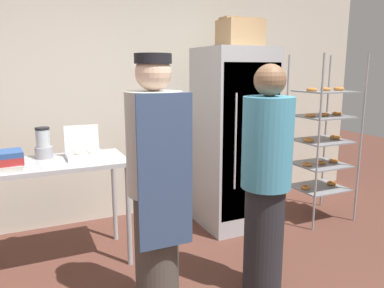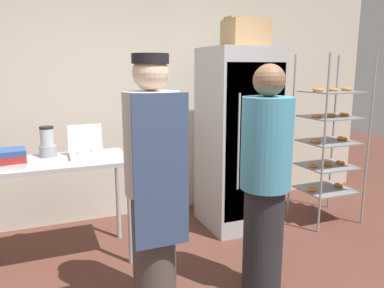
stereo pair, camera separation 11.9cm
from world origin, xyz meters
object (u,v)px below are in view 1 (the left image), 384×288
person_customer (266,181)px  baking_rack (322,139)px  blender_pitcher (43,145)px  person_baker (156,184)px  cardboard_storage_box (240,34)px  refrigerator (233,139)px  binder_stack (0,161)px  donut_box (84,153)px

person_customer → baking_rack: bearing=33.6°
blender_pitcher → person_baker: bearing=-60.4°
cardboard_storage_box → person_customer: size_ratio=0.25×
baking_rack → refrigerator: bearing=164.8°
person_customer → binder_stack: bearing=152.1°
binder_stack → person_customer: bearing=-27.9°
blender_pitcher → person_baker: 1.27m
binder_stack → person_customer: 1.98m
person_baker → person_customer: 0.81m
baking_rack → person_customer: baking_rack is taller
baking_rack → cardboard_storage_box: cardboard_storage_box is taller
binder_stack → cardboard_storage_box: 2.55m
donut_box → refrigerator: bearing=4.6°
person_baker → baking_rack: bearing=20.3°
baking_rack → blender_pitcher: (-2.84, 0.28, 0.13)m
person_baker → blender_pitcher: bearing=119.6°
person_customer → blender_pitcher: bearing=139.2°
donut_box → cardboard_storage_box: bearing=7.6°
donut_box → binder_stack: bearing=-165.3°
blender_pitcher → cardboard_storage_box: bearing=2.4°
refrigerator → person_customer: refrigerator is taller
cardboard_storage_box → person_customer: cardboard_storage_box is taller
refrigerator → person_customer: 1.29m
blender_pitcher → person_baker: (0.62, -1.10, -0.12)m
refrigerator → binder_stack: 2.21m
baking_rack → cardboard_storage_box: (-0.86, 0.37, 1.12)m
refrigerator → person_customer: bearing=-110.1°
binder_stack → donut_box: bearing=14.7°
baking_rack → binder_stack: (-3.16, -0.02, 0.08)m
baking_rack → donut_box: (-2.53, 0.14, 0.05)m
binder_stack → person_baker: bearing=-40.0°
refrigerator → donut_box: refrigerator is taller
refrigerator → donut_box: (-1.55, -0.12, 0.02)m
person_customer → cardboard_storage_box: bearing=66.9°
refrigerator → binder_stack: (-2.19, -0.29, 0.05)m
refrigerator → binder_stack: refrigerator is taller
binder_stack → cardboard_storage_box: bearing=9.6°
blender_pitcher → person_customer: bearing=-40.8°
cardboard_storage_box → person_baker: 2.11m
donut_box → person_customer: (1.11, -1.09, -0.09)m
cardboard_storage_box → person_customer: 1.83m
cardboard_storage_box → donut_box: bearing=-172.4°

